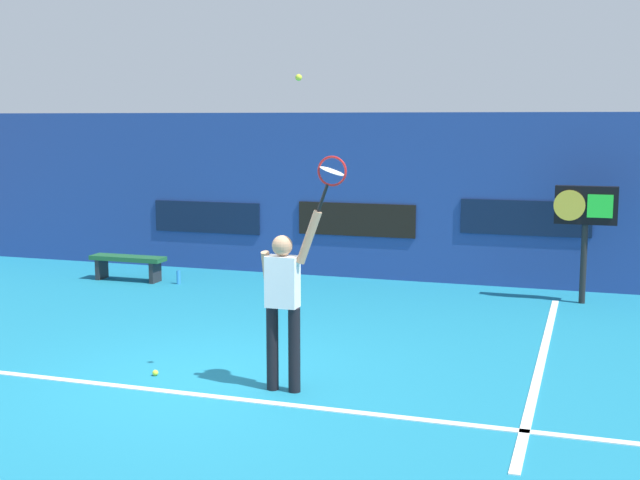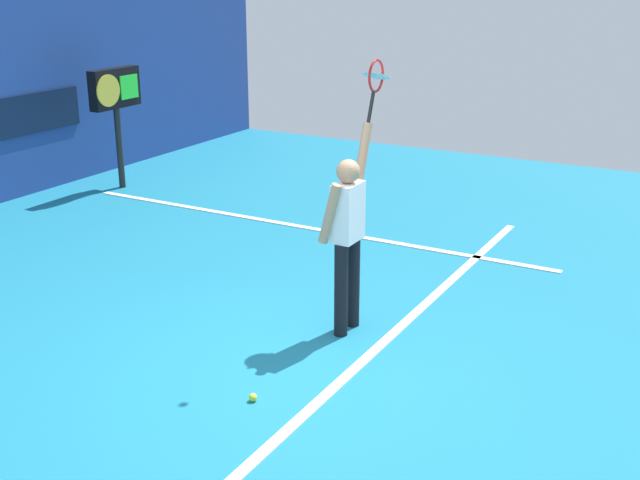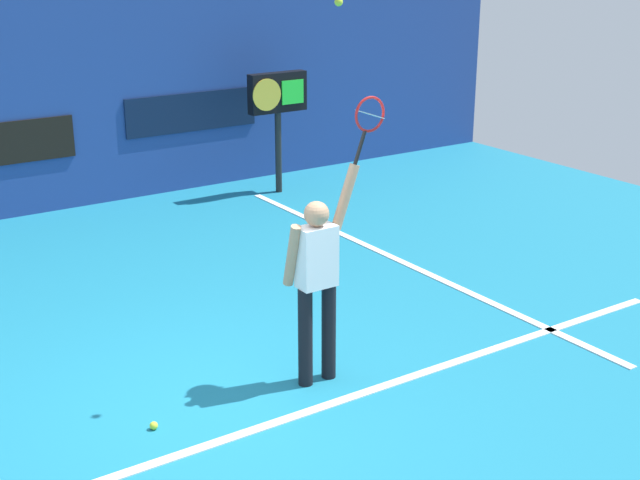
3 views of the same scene
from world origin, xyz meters
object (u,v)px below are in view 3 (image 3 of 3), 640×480
(tennis_racket, at_px, (369,118))
(spare_ball, at_px, (154,426))
(tennis_player, at_px, (317,276))
(scoreboard_clock, at_px, (277,99))
(tennis_ball, at_px, (339,2))

(tennis_racket, bearing_deg, spare_ball, 178.96)
(tennis_player, bearing_deg, scoreboard_clock, 61.85)
(tennis_racket, height_order, tennis_ball, tennis_ball)
(tennis_player, bearing_deg, tennis_racket, -0.46)
(tennis_player, distance_m, tennis_racket, 1.43)
(scoreboard_clock, height_order, spare_ball, scoreboard_clock)
(tennis_player, distance_m, scoreboard_clock, 6.30)
(spare_ball, bearing_deg, tennis_ball, -2.00)
(tennis_player, xyz_separation_m, tennis_ball, (0.19, -0.03, 2.31))
(tennis_ball, bearing_deg, tennis_racket, 3.95)
(tennis_racket, xyz_separation_m, spare_ball, (-2.11, 0.04, -2.31))
(tennis_racket, distance_m, tennis_ball, 1.03)
(tennis_racket, relative_size, spare_ball, 9.20)
(tennis_ball, xyz_separation_m, spare_ball, (-1.77, 0.06, -3.28))
(tennis_racket, relative_size, scoreboard_clock, 0.34)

